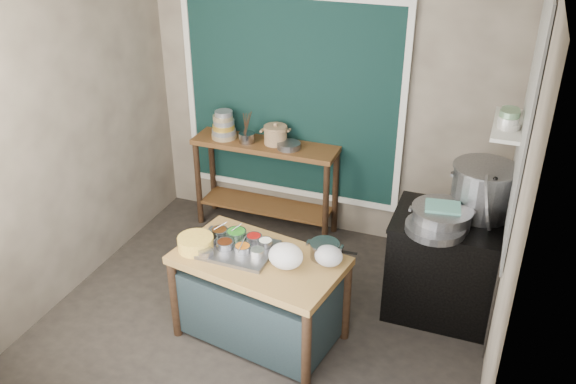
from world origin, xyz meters
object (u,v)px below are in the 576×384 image
at_px(condiment_tray, 234,248).
at_px(steamer, 442,217).
at_px(stock_pot, 483,190).
at_px(utensil_cup, 247,138).
at_px(back_counter, 266,186).
at_px(stove_block, 446,267).
at_px(yellow_basin, 196,243).
at_px(ceramic_crock, 275,136).
at_px(prep_table, 260,298).
at_px(saucepan, 325,250).

relative_size(condiment_tray, steamer, 1.29).
bearing_deg(stock_pot, utensil_cup, 167.46).
relative_size(back_counter, stock_pot, 2.77).
xyz_separation_m(utensil_cup, stock_pot, (2.25, -0.50, 0.09)).
height_order(back_counter, stove_block, back_counter).
distance_m(stove_block, condiment_tray, 1.76).
height_order(yellow_basin, ceramic_crock, ceramic_crock).
distance_m(condiment_tray, steamer, 1.61).
relative_size(yellow_basin, utensil_cup, 1.73).
xyz_separation_m(back_counter, yellow_basin, (0.11, -1.64, 0.33)).
bearing_deg(prep_table, stove_block, 42.83).
distance_m(stove_block, saucepan, 1.15).
bearing_deg(stove_block, yellow_basin, -153.02).
bearing_deg(utensil_cup, stock_pot, -12.54).
bearing_deg(yellow_basin, stove_block, 26.98).
bearing_deg(condiment_tray, utensil_cup, 110.14).
bearing_deg(saucepan, prep_table, -162.84).
bearing_deg(yellow_basin, stock_pot, 29.04).
bearing_deg(yellow_basin, saucepan, 14.09).
distance_m(saucepan, stock_pot, 1.36).
relative_size(yellow_basin, steamer, 0.58).
bearing_deg(stove_block, prep_table, -146.82).
bearing_deg(condiment_tray, back_counter, 103.81).
bearing_deg(steamer, saucepan, -144.30).
xyz_separation_m(stove_block, condiment_tray, (-1.52, -0.82, 0.34)).
relative_size(prep_table, condiment_tray, 2.03).
bearing_deg(saucepan, stock_pot, 36.03).
height_order(prep_table, utensil_cup, utensil_cup).
xyz_separation_m(utensil_cup, ceramic_crock, (0.27, 0.06, 0.03)).
relative_size(stove_block, ceramic_crock, 3.76).
height_order(condiment_tray, stock_pot, stock_pot).
height_order(back_counter, condiment_tray, back_counter).
distance_m(saucepan, utensil_cup, 1.84).
relative_size(stock_pot, steamer, 1.10).
bearing_deg(back_counter, stove_block, -21.02).
relative_size(back_counter, condiment_tray, 2.36).
relative_size(back_counter, stove_block, 1.61).
xyz_separation_m(stove_block, utensil_cup, (-2.07, 0.68, 0.57)).
relative_size(back_counter, saucepan, 6.33).
bearing_deg(back_counter, ceramic_crock, 10.22).
relative_size(prep_table, yellow_basin, 4.56).
xyz_separation_m(back_counter, condiment_tray, (0.38, -1.55, 0.29)).
relative_size(back_counter, steamer, 3.04).
distance_m(prep_table, saucepan, 0.66).
xyz_separation_m(yellow_basin, ceramic_crock, (-0.00, 1.66, 0.23)).
xyz_separation_m(condiment_tray, saucepan, (0.67, 0.15, 0.05)).
bearing_deg(utensil_cup, saucepan, -47.91).
xyz_separation_m(condiment_tray, steamer, (1.44, 0.70, 0.19)).
bearing_deg(stove_block, saucepan, -141.37).
xyz_separation_m(back_counter, ceramic_crock, (0.10, 0.02, 0.56)).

